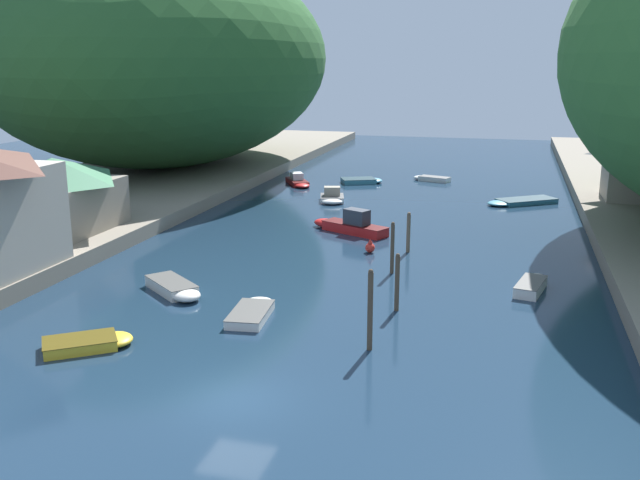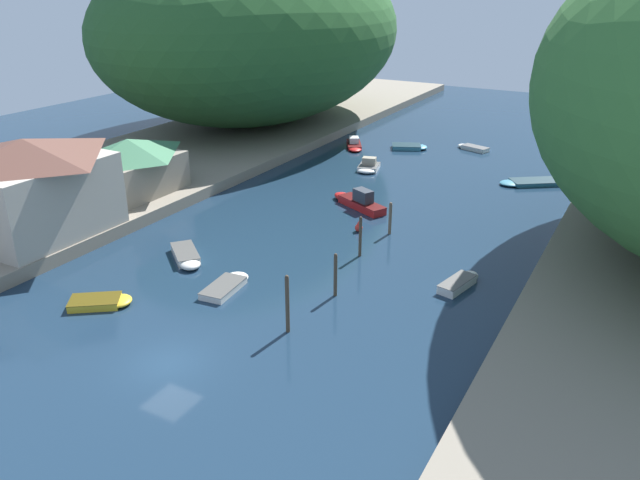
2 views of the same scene
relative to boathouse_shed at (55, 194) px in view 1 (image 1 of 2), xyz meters
The scene contains 20 objects.
water_surface 23.49m from the boathouse_shed, 31.80° to the left, with size 130.00×130.00×0.00m, color #192D42.
left_bank 14.10m from the boathouse_shed, 117.25° to the left, with size 22.00×120.00×1.03m.
hillside_left 32.92m from the boathouse_shed, 103.49° to the left, with size 33.75×47.25×22.77m.
boathouse_shed is the anchor object (origin of this frame).
boat_small_dinghy 39.96m from the boathouse_shed, 58.02° to the left, with size 4.16×2.54×0.48m.
boat_yellow_tender 38.19m from the boathouse_shed, 37.92° to the left, with size 6.51×5.51×0.43m.
boat_far_right_bank 20.39m from the boathouse_shed, 27.39° to the left, with size 6.40×4.15×1.79m.
boat_cabin_cruiser 19.23m from the boathouse_shed, 51.46° to the right, with size 4.10×3.66×0.49m.
boat_white_cruiser 24.61m from the boathouse_shed, 55.12° to the left, with size 2.80×3.88×1.30m.
boat_moored_right 34.02m from the boathouse_shed, 64.44° to the left, with size 4.68×3.69×0.50m.
boat_far_upstream 30.85m from the boathouse_shed, ahead, with size 2.00×4.12×0.60m.
boat_navy_launch 19.78m from the boathouse_shed, 27.88° to the right, with size 2.09×4.40×0.46m.
boat_mid_channel 14.42m from the boathouse_shed, 30.51° to the right, with size 4.48×4.08×0.62m.
boat_open_rowboat 29.22m from the boathouse_shed, 73.03° to the left, with size 3.90×5.25×1.15m.
mooring_post_nearest 26.49m from the boathouse_shed, 26.65° to the right, with size 0.24×0.24×3.66m.
mooring_post_second 24.95m from the boathouse_shed, 15.40° to the right, with size 0.23×0.23×2.99m.
mooring_post_middle 22.77m from the boathouse_shed, ahead, with size 0.23×0.23×3.12m.
mooring_post_fourth 23.51m from the boathouse_shed, 11.72° to the left, with size 0.25×0.25×2.68m.
channel_buoy_near 21.17m from the boathouse_shed, 11.03° to the left, with size 0.63×0.63×0.95m.
person_on_quay 3.14m from the boathouse_shed, 15.89° to the left, with size 0.29×0.42×1.69m.
Camera 1 is at (9.31, -22.55, 12.25)m, focal length 40.00 mm.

